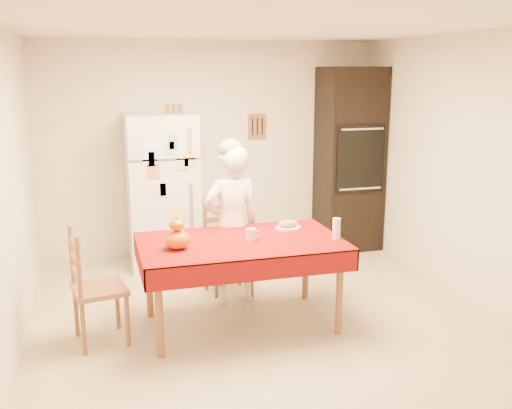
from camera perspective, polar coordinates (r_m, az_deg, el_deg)
name	(u,v)px	position (r m, az deg, el deg)	size (l,w,h in m)	color
floor	(267,325)	(5.06, 1.15, -11.92)	(4.50, 4.50, 0.00)	tan
room_shell	(268,138)	(4.61, 1.24, 6.66)	(4.02, 4.52, 2.51)	beige
refrigerator	(162,191)	(6.43, -9.34, 1.37)	(0.75, 0.74, 1.70)	white
oven_cabinet	(349,159)	(7.05, 9.30, 4.48)	(0.70, 0.62, 2.20)	black
dining_table	(241,248)	(4.81, -1.54, -4.41)	(1.70, 1.00, 0.76)	brown
chair_far	(226,242)	(5.61, -3.00, -3.81)	(0.46, 0.44, 0.95)	brown
chair_left	(91,284)	(4.74, -16.19, -7.60)	(0.47, 0.48, 0.95)	brown
seated_woman	(232,226)	(5.29, -2.46, -2.14)	(0.55, 0.36, 1.50)	white
coffee_mug	(251,234)	(4.78, -0.52, -3.02)	(0.08, 0.08, 0.10)	silver
pumpkin_lower	(177,240)	(4.59, -7.89, -3.50)	(0.20, 0.20, 0.15)	#E93505
pumpkin_upper	(177,225)	(4.56, -7.94, -2.02)	(0.12, 0.12, 0.09)	#D45E05
wine_glass	(336,228)	(4.88, 8.05, -2.36)	(0.07, 0.07, 0.18)	white
bread_plate	(288,228)	(5.14, 3.24, -2.35)	(0.24, 0.24, 0.02)	white
bread_loaf	(288,223)	(5.13, 3.24, -1.91)	(0.18, 0.10, 0.06)	#A38350
spice_jar_left	(168,109)	(6.37, -8.82, 9.46)	(0.05, 0.05, 0.10)	#895B19
spice_jar_mid	(174,108)	(6.38, -8.17, 9.49)	(0.05, 0.05, 0.10)	#8C5D19
spice_jar_right	(180,108)	(6.39, -7.57, 9.51)	(0.05, 0.05, 0.10)	#92521A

